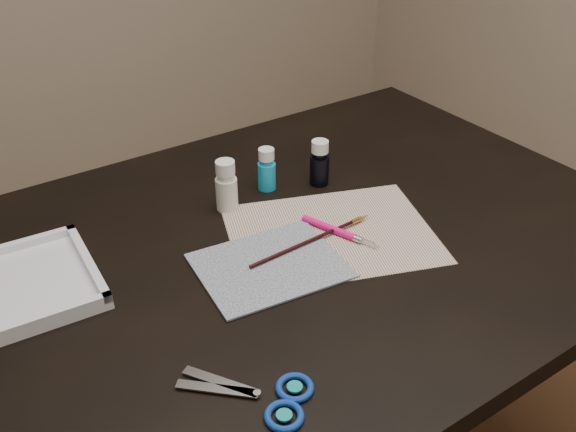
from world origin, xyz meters
TOP-DOWN VIEW (x-y plane):
  - table at (0.00, 0.00)m, footprint 1.30×0.90m
  - paper at (0.07, -0.03)m, footprint 0.44×0.38m
  - canvas at (-0.07, -0.05)m, footprint 0.26×0.21m
  - paint_bottle_white at (-0.04, 0.15)m, footprint 0.05×0.05m
  - paint_bottle_cyan at (0.07, 0.17)m, footprint 0.04×0.04m
  - paint_bottle_navy at (0.17, 0.13)m, footprint 0.05×0.05m
  - paintbrush at (0.03, -0.03)m, footprint 0.27×0.02m
  - craft_knife at (0.08, -0.04)m, footprint 0.07×0.16m
  - scissors at (-0.25, -0.27)m, footprint 0.21×0.21m
  - palette_tray at (-0.43, 0.12)m, footprint 0.24×0.24m

SIDE VIEW (x-z plane):
  - table at x=0.00m, z-range 0.00..0.75m
  - paper at x=0.07m, z-range 0.75..0.75m
  - canvas at x=-0.07m, z-range 0.75..0.76m
  - scissors at x=-0.25m, z-range 0.75..0.76m
  - craft_knife at x=0.08m, z-range 0.75..0.76m
  - paintbrush at x=0.03m, z-range 0.76..0.76m
  - palette_tray at x=-0.43m, z-range 0.75..0.78m
  - paint_bottle_cyan at x=0.07m, z-range 0.75..0.84m
  - paint_bottle_navy at x=0.17m, z-range 0.75..0.84m
  - paint_bottle_white at x=-0.04m, z-range 0.75..0.85m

